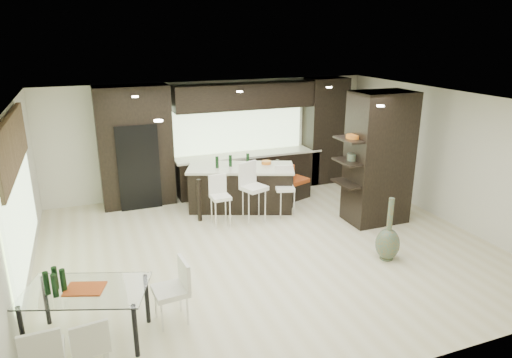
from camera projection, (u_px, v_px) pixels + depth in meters
name	position (u px, v px, depth m)	size (l,w,h in m)	color
ground	(268.00, 247.00, 8.43)	(8.00, 8.00, 0.00)	beige
back_wall	(213.00, 137.00, 11.12)	(8.00, 0.02, 2.70)	silver
left_wall	(15.00, 208.00, 6.64)	(0.02, 7.00, 2.70)	silver
right_wall	(448.00, 157.00, 9.37)	(0.02, 7.00, 2.70)	silver
ceiling	(269.00, 101.00, 7.59)	(8.00, 7.00, 0.02)	white
window_left	(19.00, 203.00, 6.84)	(0.04, 3.20, 1.90)	#B2D199
window_back	(237.00, 127.00, 11.22)	(3.40, 0.04, 1.20)	#B2D199
stone_accent	(12.00, 145.00, 6.57)	(0.08, 3.00, 0.80)	brown
ceiling_spots	(263.00, 100.00, 7.82)	(4.00, 3.00, 0.02)	white
back_cabinetry	(237.00, 138.00, 10.99)	(6.80, 0.68, 2.70)	black
refrigerator	(137.00, 165.00, 10.25)	(0.90, 0.68, 1.90)	black
partition_column	(379.00, 158.00, 9.25)	(1.20, 0.80, 2.70)	black
kitchen_island	(241.00, 187.00, 10.19)	(2.32, 1.00, 0.96)	black
stool_left	(221.00, 206.00, 9.27)	(0.37, 0.37, 0.85)	white
stool_mid	(254.00, 198.00, 9.45)	(0.45, 0.45, 1.01)	white
stool_right	(284.00, 197.00, 9.74)	(0.39, 0.39, 0.88)	white
bench	(286.00, 191.00, 10.71)	(1.22, 0.47, 0.47)	black
floor_vase	(389.00, 229.00, 7.83)	(0.42, 0.42, 1.14)	#48533C
dining_table	(88.00, 315.00, 5.81)	(1.51, 0.85, 0.73)	white
chair_near	(90.00, 348.00, 5.18)	(0.41, 0.41, 0.75)	white
chair_far	(45.00, 358.00, 5.01)	(0.42, 0.42, 0.78)	white
chair_end	(171.00, 295.00, 6.16)	(0.45, 0.45, 0.82)	white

